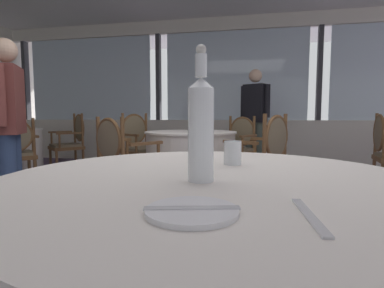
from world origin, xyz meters
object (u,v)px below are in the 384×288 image
object	(u,v)px
side_plate	(192,211)
wine_glass	(199,126)
water_bottle	(201,126)
dining_chair_0_0	(264,155)
diner_person_1	(255,114)
water_tumbler	(233,153)
dining_chair_0_1	(237,144)
dining_chair_0_2	(140,142)
dining_chair_0_3	(121,157)
dining_chair_1_0	(14,149)
diner_person_0	(9,120)
dining_chair_1_1	(72,139)

from	to	relation	value
side_plate	wine_glass	world-z (taller)	wine_glass
side_plate	water_bottle	size ratio (longest dim) A/B	0.47
dining_chair_0_0	diner_person_1	xyz separation A→B (m)	(-0.07, 2.14, 0.40)
diner_person_1	water_tumbler	bearing A→B (deg)	28.41
water_bottle	dining_chair_0_1	world-z (taller)	water_bottle
dining_chair_0_2	side_plate	bearing A→B (deg)	-35.97
water_tumbler	dining_chair_0_1	size ratio (longest dim) A/B	0.10
dining_chair_0_3	dining_chair_1_0	bearing A→B (deg)	105.11
dining_chair_0_1	diner_person_0	world-z (taller)	diner_person_0
side_plate	dining_chair_1_1	xyz separation A→B (m)	(-2.76, 3.89, -0.20)
dining_chair_0_2	diner_person_0	distance (m)	1.82
water_tumbler	dining_chair_1_1	world-z (taller)	dining_chair_1_1
side_plate	water_tumbler	world-z (taller)	water_tumbler
dining_chair_0_1	dining_chair_1_0	world-z (taller)	dining_chair_0_1
side_plate	dining_chair_0_2	size ratio (longest dim) A/B	0.18
dining_chair_1_1	water_tumbler	bearing A→B (deg)	81.48
water_bottle	dining_chair_0_0	bearing A→B (deg)	83.18
dining_chair_0_2	diner_person_1	xyz separation A→B (m)	(1.57, 1.14, 0.40)
water_tumbler	dining_chair_0_3	xyz separation A→B (m)	(-1.13, 1.51, -0.25)
dining_chair_0_0	dining_chair_1_0	world-z (taller)	dining_chair_0_0
dining_chair_0_2	dining_chair_1_0	xyz separation A→B (m)	(-1.27, -0.85, -0.03)
side_plate	diner_person_0	xyz separation A→B (m)	(-1.95, 1.71, 0.14)
dining_chair_0_2	dining_chair_1_0	distance (m)	1.53
dining_chair_0_0	diner_person_0	distance (m)	2.31
dining_chair_1_1	dining_chair_0_3	bearing A→B (deg)	84.17
side_plate	dining_chair_0_2	distance (m)	3.71
side_plate	dining_chair_0_2	world-z (taller)	dining_chair_0_2
dining_chair_0_1	dining_chair_0_2	distance (m)	1.36
dining_chair_0_1	wine_glass	bearing A→B (deg)	31.96
side_plate	dining_chair_0_3	bearing A→B (deg)	117.57
wine_glass	dining_chair_0_2	xyz separation A→B (m)	(-1.35, 2.96, -0.33)
side_plate	dining_chair_1_1	distance (m)	4.77
water_bottle	dining_chair_1_1	distance (m)	4.54
water_tumbler	dining_chair_0_3	world-z (taller)	dining_chair_0_3
dining_chair_0_1	diner_person_0	bearing A→B (deg)	-11.08
dining_chair_0_3	diner_person_1	bearing A→B (deg)	4.63
water_bottle	dining_chair_0_2	size ratio (longest dim) A/B	0.38
dining_chair_1_0	dining_chair_1_1	distance (m)	1.32
side_plate	dining_chair_0_2	xyz separation A→B (m)	(-1.42, 3.42, -0.19)
dining_chair_0_0	dining_chair_0_1	bearing A→B (deg)	-45.02
dining_chair_1_1	diner_person_0	size ratio (longest dim) A/B	0.61
wine_glass	dining_chair_0_0	xyz separation A→B (m)	(0.29, 1.95, -0.33)
dining_chair_0_1	dining_chair_1_0	bearing A→B (deg)	-34.20
water_bottle	wine_glass	world-z (taller)	water_bottle
water_bottle	dining_chair_0_0	size ratio (longest dim) A/B	0.39
wine_glass	dining_chair_1_1	world-z (taller)	dining_chair_1_1
dining_chair_0_1	dining_chair_1_0	size ratio (longest dim) A/B	1.03
dining_chair_1_1	diner_person_1	world-z (taller)	diner_person_1
water_tumbler	diner_person_0	distance (m)	2.29
dining_chair_0_1	diner_person_0	distance (m)	2.77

